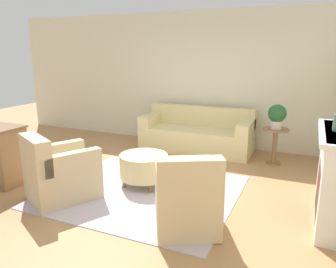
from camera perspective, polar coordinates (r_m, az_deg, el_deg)
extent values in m
plane|color=#AD7F51|center=(4.84, -4.32, -9.94)|extent=(16.00, 16.00, 0.00)
cube|color=beige|center=(7.10, 6.54, 9.42)|extent=(9.61, 0.12, 2.80)
cube|color=#BCB2C1|center=(4.84, -4.32, -9.88)|extent=(2.62, 2.35, 0.01)
cube|color=beige|center=(6.70, 4.88, -0.96)|extent=(2.23, 0.85, 0.47)
cube|color=beige|center=(6.90, 5.83, 3.16)|extent=(2.23, 0.20, 0.40)
cube|color=beige|center=(6.98, -2.88, 2.58)|extent=(0.24, 0.81, 0.22)
cube|color=beige|center=(6.36, 13.40, 1.07)|extent=(0.24, 0.81, 0.22)
cube|color=olive|center=(6.40, 3.68, -3.55)|extent=(2.01, 0.05, 0.06)
cube|color=#C6B289|center=(4.76, -17.75, -7.98)|extent=(1.00, 1.08, 0.45)
cube|color=#C6B289|center=(4.51, -22.07, -3.36)|extent=(0.70, 0.49, 0.47)
cube|color=#C6B289|center=(4.40, -16.55, -4.76)|extent=(0.50, 0.79, 0.26)
cube|color=#C6B289|center=(4.89, -19.00, -3.07)|extent=(0.50, 0.79, 0.26)
cube|color=olive|center=(4.97, -13.25, -9.13)|extent=(0.57, 0.33, 0.06)
cube|color=#C6B289|center=(3.88, 3.11, -12.45)|extent=(1.00, 1.08, 0.45)
cube|color=#C6B289|center=(3.39, 3.88, -7.98)|extent=(0.70, 0.49, 0.47)
cube|color=#C6B289|center=(3.79, 7.28, -7.33)|extent=(0.50, 0.79, 0.26)
cube|color=#C6B289|center=(3.73, -1.05, -7.59)|extent=(0.50, 0.79, 0.26)
cube|color=olive|center=(4.32, 2.44, -12.41)|extent=(0.57, 0.33, 0.06)
cylinder|color=beige|center=(4.95, -4.24, -5.55)|extent=(0.72, 0.72, 0.35)
cylinder|color=olive|center=(4.96, -7.61, -8.52)|extent=(0.05, 0.05, 0.12)
cylinder|color=olive|center=(4.77, -3.10, -9.39)|extent=(0.05, 0.05, 0.12)
cylinder|color=olive|center=(5.31, -5.17, -6.91)|extent=(0.05, 0.05, 0.12)
cylinder|color=olive|center=(5.12, -0.90, -7.64)|extent=(0.05, 0.05, 0.12)
cylinder|color=olive|center=(6.08, 18.28, 0.77)|extent=(0.46, 0.46, 0.03)
cylinder|color=olive|center=(6.16, 18.04, -2.20)|extent=(0.08, 0.08, 0.62)
cylinder|color=olive|center=(6.25, 17.84, -4.82)|extent=(0.25, 0.25, 0.03)
cube|color=white|center=(4.26, 27.28, -6.87)|extent=(0.36, 1.25, 1.11)
cube|color=brown|center=(4.31, 24.76, -8.79)|extent=(0.02, 0.69, 0.61)
cylinder|color=beige|center=(6.07, 18.34, 1.53)|extent=(0.18, 0.18, 0.14)
sphere|color=#23562D|center=(6.03, 18.48, 3.41)|extent=(0.31, 0.31, 0.31)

